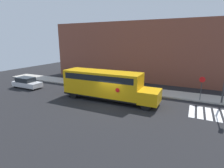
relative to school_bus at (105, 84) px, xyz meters
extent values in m
plane|color=black|center=(1.17, -1.38, -1.83)|extent=(60.00, 60.00, 0.00)
cube|color=#B2ADA3|center=(1.17, 5.12, -1.75)|extent=(44.00, 3.00, 0.15)
cube|color=brown|center=(1.17, 11.62, 2.86)|extent=(32.00, 4.00, 9.38)
cube|color=white|center=(8.88, 0.62, -1.83)|extent=(0.50, 3.20, 0.01)
cube|color=white|center=(9.58, 0.62, -1.83)|extent=(0.50, 3.20, 0.01)
cube|color=white|center=(10.28, 0.62, -1.83)|extent=(0.50, 3.20, 0.01)
cube|color=white|center=(10.98, 0.62, -1.83)|extent=(0.50, 3.20, 0.01)
cube|color=#EAA80F|center=(-0.41, 0.00, 0.00)|extent=(8.80, 2.50, 2.76)
cube|color=#EAA80F|center=(4.96, 0.00, -0.74)|extent=(1.94, 2.50, 1.27)
cube|color=black|center=(-0.41, 0.00, -1.30)|extent=(8.80, 2.54, 0.16)
cube|color=black|center=(-0.41, 0.00, 0.83)|extent=(8.10, 2.53, 0.64)
cylinder|color=red|center=(2.01, -1.29, -0.14)|extent=(0.44, 0.02, 0.44)
cylinder|color=black|center=(4.87, 1.08, -1.33)|extent=(1.00, 0.30, 1.00)
cylinder|color=black|center=(4.87, -1.08, -1.33)|extent=(1.00, 0.30, 1.00)
cylinder|color=black|center=(-3.61, 1.08, -1.33)|extent=(1.00, 0.30, 1.00)
cylinder|color=black|center=(-3.61, -1.08, -1.33)|extent=(1.00, 0.30, 1.00)
cube|color=silver|center=(-12.23, -0.23, -1.29)|extent=(4.24, 1.70, 0.65)
cube|color=#1E2328|center=(-12.49, -0.23, -0.65)|extent=(2.37, 1.57, 0.62)
cylinder|color=black|center=(-10.83, 0.50, -1.51)|extent=(0.64, 0.22, 0.64)
cylinder|color=black|center=(-10.83, -0.96, -1.51)|extent=(0.64, 0.22, 0.64)
cylinder|color=black|center=(-13.63, 0.50, -1.51)|extent=(0.64, 0.22, 0.64)
cylinder|color=black|center=(-13.63, -0.96, -1.51)|extent=(0.64, 0.22, 0.64)
cylinder|color=#38383A|center=(9.56, 4.03, -0.60)|extent=(0.07, 0.07, 2.46)
cylinder|color=red|center=(9.56, 3.99, 0.60)|extent=(0.60, 0.03, 0.60)
camera|label=1|loc=(8.65, -16.51, 4.66)|focal=28.00mm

